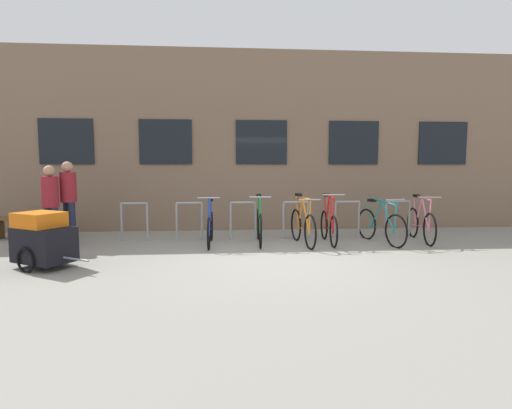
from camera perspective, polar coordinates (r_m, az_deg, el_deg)
ground_plane at (r=7.23m, az=3.09°, el=-7.65°), size 42.00×42.00×0.00m
storefront_building at (r=12.87m, az=-0.31°, el=8.36°), size 28.00×5.33×4.57m
bike_rack at (r=9.00m, az=1.93°, el=-1.67°), size 6.61×0.05×0.86m
bicycle_pink at (r=9.49m, az=22.55°, el=-2.53°), size 0.44×1.74×1.03m
bicycle_orange at (r=8.44m, az=6.70°, el=-3.06°), size 0.44×1.71×1.08m
bicycle_blue at (r=8.43m, az=-6.59°, el=-3.20°), size 0.44×1.66×1.05m
bicycle_green at (r=8.51m, az=0.47°, el=-2.95°), size 0.44×1.71×1.06m
bicycle_teal at (r=8.95m, az=17.40°, el=-2.86°), size 0.55×1.70×1.00m
bicycle_red at (r=8.70m, az=10.37°, el=-2.94°), size 0.44×1.62×1.10m
bike_trailer at (r=7.33m, az=-28.20°, el=-4.41°), size 1.41×1.01×0.92m
wooden_bench at (r=10.41m, az=-29.61°, el=-2.28°), size 1.76×0.40×0.49m
person_by_bench at (r=9.09m, az=-25.27°, el=0.96°), size 0.32×0.32×1.74m
person_browsing at (r=8.94m, az=-27.37°, el=0.47°), size 0.32×0.32×1.66m
backpack at (r=9.06m, az=-26.18°, el=-4.11°), size 0.33×0.28×0.44m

